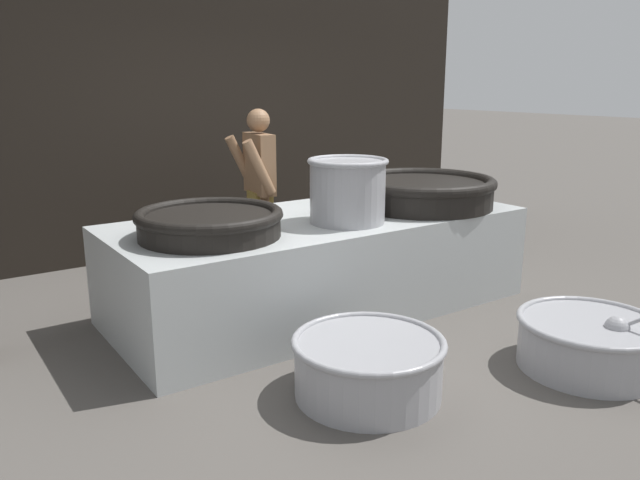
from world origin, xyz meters
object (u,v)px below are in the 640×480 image
Objects in this scene: prep_bowl_meat at (368,364)px; cook at (259,185)px; stock_pot at (348,189)px; giant_wok_far at (422,190)px; giant_wok_near at (210,222)px; prep_bowl_vegetables at (589,341)px.

cook is at bearing 74.43° from prep_bowl_meat.
giant_wok_far is at bearing 9.05° from stock_pot.
stock_pot is 1.53m from cook.
giant_wok_near is at bearing 179.28° from giant_wok_far.
giant_wok_far is 1.36× the size of prep_bowl_meat.
prep_bowl_vegetables is (0.70, -3.18, -0.67)m from cook.
giant_wok_far is 1.63m from cook.
prep_bowl_meat is (-1.62, -1.27, -0.72)m from giant_wok_far.
prep_bowl_vegetables is at bearing -65.59° from stock_pot.
stock_pot is 2.02m from prep_bowl_vegetables.
stock_pot is at bearing -9.16° from giant_wok_near.
giant_wok_far is 1.08× the size of prep_bowl_vegetables.
prep_bowl_vegetables is (0.76, -1.66, -0.85)m from stock_pot.
stock_pot reaches higher than prep_bowl_meat.
cook is 2.82m from prep_bowl_meat.
stock_pot is at bearing 58.85° from prep_bowl_meat.
stock_pot is 1.56m from prep_bowl_meat.
stock_pot reaches higher than giant_wok_near.
giant_wok_near is at bearing 56.80° from cook.
stock_pot reaches higher than giant_wok_far.
stock_pot is at bearing 95.08° from cook.
cook is (1.14, 1.34, -0.02)m from giant_wok_near.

